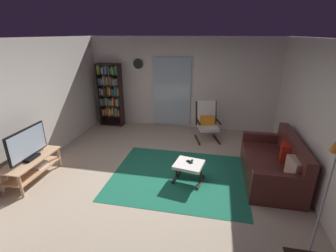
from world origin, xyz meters
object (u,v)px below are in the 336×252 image
(lounge_armchair, at_px, (207,120))
(ottoman, at_px, (189,166))
(leather_sofa, at_px, (274,165))
(tv_remote, at_px, (191,161))
(television, at_px, (28,145))
(tv_stand, at_px, (33,165))
(cell_phone, at_px, (189,162))
(wall_clock, at_px, (138,64))
(floor_lamp_by_sofa, at_px, (334,165))
(bookshelf_near_tv, at_px, (110,93))

(lounge_armchair, bearing_deg, ottoman, -96.38)
(leather_sofa, height_order, ottoman, leather_sofa)
(ottoman, bearing_deg, tv_remote, 54.33)
(television, height_order, ottoman, television)
(tv_stand, distance_m, leather_sofa, 4.65)
(cell_phone, bearing_deg, tv_stand, 147.49)
(cell_phone, bearing_deg, lounge_armchair, 40.30)
(tv_stand, xyz_separation_m, tv_remote, (2.99, 0.58, 0.09))
(television, xyz_separation_m, ottoman, (2.95, 0.55, -0.43))
(ottoman, relative_size, tv_remote, 4.14)
(television, height_order, leather_sofa, television)
(wall_clock, bearing_deg, floor_lamp_by_sofa, -49.72)
(television, relative_size, ottoman, 1.56)
(lounge_armchair, height_order, ottoman, lounge_armchair)
(lounge_armchair, distance_m, wall_clock, 2.57)
(tv_remote, bearing_deg, lounge_armchair, 96.70)
(floor_lamp_by_sofa, distance_m, wall_clock, 5.55)
(lounge_armchair, relative_size, cell_phone, 7.30)
(leather_sofa, xyz_separation_m, lounge_armchair, (-1.37, 1.69, 0.23))
(ottoman, bearing_deg, wall_clock, 123.28)
(ottoman, bearing_deg, bookshelf_near_tv, 135.78)
(tv_stand, relative_size, leather_sofa, 0.64)
(leather_sofa, height_order, floor_lamp_by_sofa, floor_lamp_by_sofa)
(ottoman, height_order, wall_clock, wall_clock)
(tv_stand, height_order, television, television)
(bookshelf_near_tv, height_order, tv_remote, bookshelf_near_tv)
(tv_remote, distance_m, floor_lamp_by_sofa, 2.41)
(lounge_armchair, bearing_deg, cell_phone, -96.32)
(tv_stand, distance_m, floor_lamp_by_sofa, 4.86)
(bookshelf_near_tv, xyz_separation_m, tv_remote, (2.73, -2.56, -0.61))
(leather_sofa, xyz_separation_m, wall_clock, (-3.46, 2.44, 1.55))
(lounge_armchair, distance_m, floor_lamp_by_sofa, 3.85)
(ottoman, distance_m, cell_phone, 0.08)
(lounge_armchair, bearing_deg, leather_sofa, -50.86)
(bookshelf_near_tv, bearing_deg, lounge_armchair, -10.56)
(tv_stand, relative_size, wall_clock, 4.06)
(tv_stand, xyz_separation_m, leather_sofa, (4.56, 0.91, 0.00))
(tv_stand, relative_size, television, 1.27)
(floor_lamp_by_sofa, bearing_deg, leather_sofa, 93.75)
(leather_sofa, distance_m, floor_lamp_by_sofa, 2.05)
(floor_lamp_by_sofa, bearing_deg, tv_remote, 139.22)
(cell_phone, xyz_separation_m, floor_lamp_by_sofa, (1.71, -1.43, 0.94))
(tv_stand, height_order, leather_sofa, leather_sofa)
(tv_stand, distance_m, wall_clock, 3.85)
(bookshelf_near_tv, distance_m, ottoman, 3.81)
(television, distance_m, lounge_armchair, 4.13)
(lounge_armchair, height_order, tv_remote, lounge_armchair)
(bookshelf_near_tv, height_order, wall_clock, wall_clock)
(bookshelf_near_tv, xyz_separation_m, leather_sofa, (4.29, -2.23, -0.70))
(leather_sofa, bearing_deg, floor_lamp_by_sofa, -86.25)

